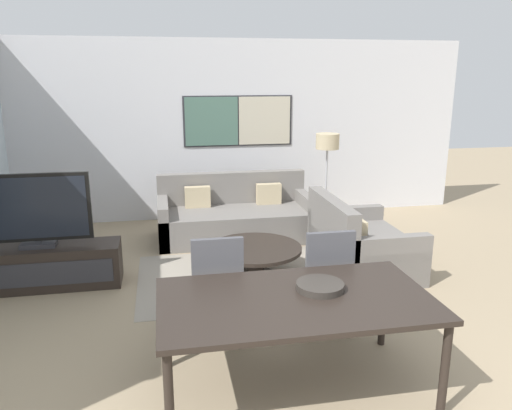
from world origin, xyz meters
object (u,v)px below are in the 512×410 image
Objects in this scene: tv_console at (41,267)px; coffee_table at (255,254)px; dining_chair_left at (217,284)px; television at (35,211)px; sofa_side at (357,247)px; floor_lamp at (327,149)px; dining_chair_centre at (325,276)px; dining_table at (295,305)px; sofa_main at (235,217)px; fruit_bowl at (320,286)px.

tv_console reaches higher than coffee_table.
television is at bearing 138.90° from dining_chair_left.
sofa_side is 1.80m from floor_lamp.
dining_chair_left is 0.96m from dining_chair_centre.
dining_table is (-1.35, -2.15, 0.40)m from sofa_side.
tv_console is 3.23m from dining_table.
television is 0.59× the size of dining_table.
dining_chair_left is (-0.59, -1.38, 0.28)m from coffee_table.
dining_table is (-0.11, -3.67, 0.40)m from sofa_main.
floor_lamp reaches higher than sofa_side.
dining_table is 1.96× the size of dining_chair_left.
tv_console is 2.71m from sofa_main.
tv_console is at bearing -149.73° from sofa_main.
television is at bearing 90.00° from tv_console.
dining_chair_centre is 2.81× the size of fruit_bowl.
sofa_main is (2.34, 1.37, 0.05)m from tv_console.
dining_chair_left is (1.75, -1.53, -0.31)m from television.
dining_chair_left is (-0.48, 0.77, -0.13)m from dining_table.
sofa_side is (1.24, -1.51, 0.00)m from sofa_main.
coffee_table is at bearing 66.80° from dining_chair_left.
television is at bearing -149.75° from sofa_main.
dining_table reaches higher than coffee_table.
coffee_table is 1.52m from dining_chair_left.
coffee_table is 0.55× the size of dining_table.
dining_chair_left is at bearing 135.61° from fruit_bowl.
dining_chair_centre is (2.71, -1.54, -0.31)m from television.
dining_table reaches higher than tv_console.
coffee_table is at bearing 90.26° from sofa_side.
coffee_table is 1.08× the size of dining_chair_left.
tv_console is at bearing 138.92° from dining_chair_left.
floor_lamp is (1.46, 3.69, 0.54)m from dining_table.
sofa_side is at bearing -2.36° from television.
dining_chair_left is 2.81× the size of fruit_bowl.
tv_console is 3.33m from fruit_bowl.
sofa_side reaches higher than tv_console.
dining_chair_left reaches higher than tv_console.
sofa_main is 1.52m from coffee_table.
floor_lamp is at bearing 70.78° from fruit_bowl.
sofa_side is at bearing 0.26° from coffee_table.
tv_console is 0.78× the size of sofa_main.
television reaches higher than sofa_main.
dining_chair_centre is at bearing -29.58° from television.
coffee_table is (2.34, -0.15, -0.59)m from television.
fruit_bowl is (0.10, -3.57, 0.49)m from sofa_main.
floor_lamp reaches higher than dining_chair_centre.
dining_chair_centre reaches higher than coffee_table.
dining_table is 0.92m from dining_chair_left.
floor_lamp reaches higher than tv_console.
television is 1.07× the size of coffee_table.
coffee_table is 2.26m from floor_lamp.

